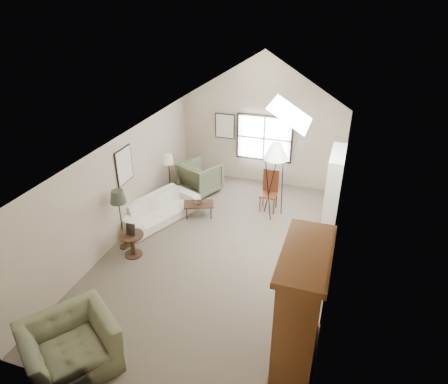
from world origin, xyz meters
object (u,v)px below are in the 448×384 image
(sofa, at_px, (160,209))
(coffee_table, at_px, (199,210))
(armoire, at_px, (300,309))
(armchair_near, at_px, (70,347))
(side_chair, at_px, (269,191))
(side_table, at_px, (132,245))
(armchair_far, at_px, (200,177))

(sofa, bearing_deg, coffee_table, -40.69)
(armoire, height_order, coffee_table, armoire)
(armoire, distance_m, armchair_near, 3.72)
(coffee_table, distance_m, side_chair, 1.97)
(armoire, bearing_deg, side_chair, 107.89)
(sofa, height_order, coffee_table, sofa)
(side_table, bearing_deg, armoire, -22.76)
(sofa, xyz_separation_m, armchair_far, (0.44, 1.84, 0.15))
(armoire, distance_m, sofa, 5.33)
(armchair_near, height_order, side_chair, side_chair)
(sofa, distance_m, armchair_near, 4.64)
(sofa, height_order, armchair_near, armchair_near)
(armchair_near, height_order, armchair_far, armchair_far)
(armoire, relative_size, armchair_far, 2.10)
(side_table, height_order, side_chair, side_chair)
(armchair_far, bearing_deg, coffee_table, 133.17)
(sofa, height_order, side_chair, side_chair)
(armchair_far, bearing_deg, armoire, 149.50)
(armchair_far, bearing_deg, side_table, 108.18)
(armchair_far, height_order, coffee_table, armchair_far)
(armchair_far, xyz_separation_m, side_chair, (2.17, -0.42, 0.09))
(sofa, relative_size, side_table, 3.99)
(sofa, xyz_separation_m, coffee_table, (0.92, 0.46, -0.12))
(side_chair, bearing_deg, coffee_table, -150.69)
(armoire, xyz_separation_m, side_chair, (-1.52, 4.71, -0.53))
(coffee_table, bearing_deg, armoire, -49.50)
(armoire, height_order, side_chair, armoire)
(armoire, relative_size, coffee_table, 2.80)
(side_chair, bearing_deg, armchair_far, 168.75)
(side_table, relative_size, side_chair, 0.49)
(armchair_near, distance_m, armchair_far, 6.44)
(armoire, xyz_separation_m, sofa, (-4.13, 3.29, -0.77))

